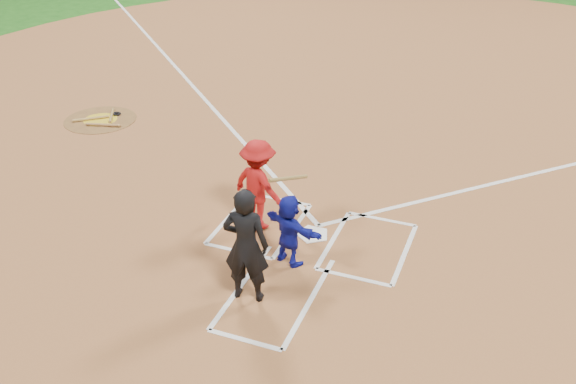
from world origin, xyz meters
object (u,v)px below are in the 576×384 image
(home_plate, at_px, (313,234))
(on_deck_circle, at_px, (100,120))
(batter_at_plate, at_px, (258,185))
(catcher, at_px, (289,230))
(umpire, at_px, (246,246))

(home_plate, xyz_separation_m, on_deck_circle, (-6.40, 2.89, -0.00))
(on_deck_circle, bearing_deg, batter_at_plate, -28.62)
(on_deck_circle, height_order, catcher, catcher)
(catcher, distance_m, batter_at_plate, 1.20)
(home_plate, bearing_deg, on_deck_circle, -24.31)
(on_deck_circle, relative_size, umpire, 0.94)
(umpire, bearing_deg, on_deck_circle, -47.52)
(on_deck_circle, bearing_deg, catcher, -30.88)
(catcher, distance_m, umpire, 1.12)
(home_plate, height_order, catcher, catcher)
(home_plate, distance_m, catcher, 1.06)
(on_deck_circle, xyz_separation_m, umpire, (6.05, -4.81, 0.90))
(home_plate, height_order, umpire, umpire)
(home_plate, xyz_separation_m, umpire, (-0.35, -1.92, 0.90))
(catcher, bearing_deg, umpire, 97.84)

